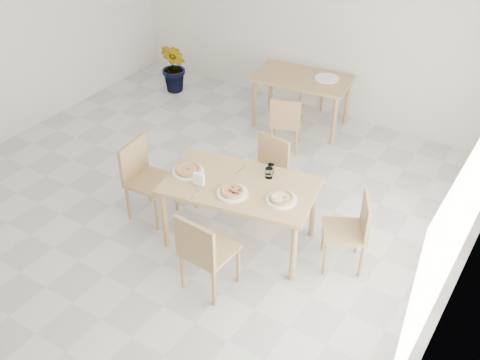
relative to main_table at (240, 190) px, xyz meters
The scene contains 22 objects.
room 2.29m from the main_table, ahead, with size 7.28×7.00×7.00m.
main_table is the anchor object (origin of this frame).
chair_south 0.81m from the main_table, 81.75° to the right, with size 0.47×0.47×0.91m.
chair_north 0.78m from the main_table, 98.43° to the left, with size 0.45×0.45×0.84m.
chair_west 1.18m from the main_table, behind, with size 0.49×0.49×0.91m.
chair_east 1.18m from the main_table, 15.06° to the left, with size 0.56×0.56×0.83m.
plate_margherita 0.58m from the main_table, 168.12° to the right, with size 0.33×0.33×0.02m, color white.
plate_mushroom 0.49m from the main_table, ahead, with size 0.30×0.30×0.02m, color white.
plate_pepperoni 0.20m from the main_table, 81.62° to the right, with size 0.31×0.31×0.02m, color white.
pizza_margherita 0.59m from the main_table, 168.12° to the right, with size 0.34×0.34×0.03m.
pizza_mushroom 0.50m from the main_table, ahead, with size 0.27×0.27×0.03m.
pizza_pepperoni 0.22m from the main_table, 81.62° to the right, with size 0.31×0.31×0.03m.
tumbler_a 0.34m from the main_table, 54.90° to the left, with size 0.08×0.08×0.11m, color white.
tumbler_b 0.40m from the main_table, 66.43° to the left, with size 0.07×0.07×0.10m, color white.
napkin_holder 0.44m from the main_table, 144.50° to the right, with size 0.13×0.08×0.14m.
fork_a 0.48m from the main_table, 125.25° to the right, with size 0.01×0.18×0.01m, color silver.
fork_b 0.25m from the main_table, 122.00° to the left, with size 0.02×0.18×0.01m, color silver.
second_table 2.66m from the main_table, 104.16° to the left, with size 1.41×0.93×0.75m.
chair_back_s 1.93m from the main_table, 104.87° to the left, with size 0.51×0.51×0.80m.
chair_back_n 3.42m from the main_table, 103.38° to the left, with size 0.47×0.47×0.78m.
plate_empty 2.73m from the main_table, 97.22° to the left, with size 0.33×0.33×0.02m, color white.
potted_plant 3.73m from the main_table, 138.96° to the left, with size 0.46×0.37×0.83m, color #29601D.
Camera 1 is at (3.35, -3.53, 4.06)m, focal length 42.00 mm.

